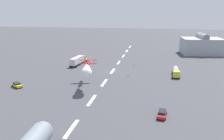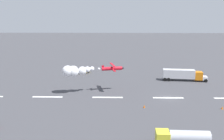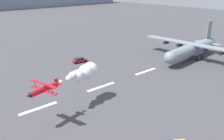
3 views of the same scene
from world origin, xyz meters
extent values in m
cube|color=white|center=(15.96, 0.00, 0.01)|extent=(8.00, 0.90, 0.01)
cube|color=white|center=(31.92, 0.00, 0.01)|extent=(8.00, 0.90, 0.01)
cube|color=white|center=(47.87, 0.00, 0.01)|extent=(8.00, 0.90, 0.01)
cylinder|color=gray|center=(67.94, -1.93, 3.11)|extent=(25.81, 5.34, 3.83)
sphere|color=gray|center=(55.14, -2.69, 3.11)|extent=(3.64, 3.64, 3.64)
cube|color=gray|center=(67.94, -1.93, 4.84)|extent=(5.25, 34.70, 0.40)
cylinder|color=black|center=(66.97, 7.54, 3.94)|extent=(2.46, 1.24, 1.10)
cylinder|color=black|center=(67.28, 2.36, 3.94)|extent=(2.46, 1.24, 1.10)
cylinder|color=black|center=(67.79, -6.27, 3.94)|extent=(2.46, 1.24, 1.10)
cylinder|color=black|center=(68.10, -11.44, 3.94)|extent=(2.46, 1.24, 1.10)
cube|color=gray|center=(78.68, -1.29, 8.03)|extent=(2.81, 0.47, 6.00)
cube|color=gray|center=(78.68, -1.29, 3.41)|extent=(2.53, 9.10, 0.24)
cube|color=black|center=(69.08, -4.28, 0.60)|extent=(3.25, 1.19, 1.20)
cube|color=black|center=(68.79, 0.54, 0.60)|extent=(3.25, 1.19, 1.20)
cylinder|color=red|center=(14.92, -5.91, 6.50)|extent=(5.84, 2.27, 1.02)
cube|color=red|center=(14.72, -5.95, 6.35)|extent=(1.97, 6.20, 0.12)
cube|color=red|center=(14.72, -5.95, 7.55)|extent=(1.97, 6.20, 0.12)
cylinder|color=black|center=(15.21, -8.07, 6.95)|extent=(0.08, 0.08, 1.20)
cylinder|color=black|center=(14.24, -3.83, 6.95)|extent=(0.08, 0.08, 1.20)
cube|color=red|center=(17.44, -5.33, 6.95)|extent=(0.70, 0.25, 1.10)
cube|color=red|center=(17.44, -5.33, 6.55)|extent=(1.03, 2.08, 0.08)
cone|color=black|center=(11.77, -6.62, 6.50)|extent=(0.87, 1.00, 0.87)
sphere|color=white|center=(18.52, -5.15, 6.53)|extent=(0.70, 0.70, 0.70)
sphere|color=white|center=(20.44, -4.83, 6.63)|extent=(1.29, 1.29, 1.29)
sphere|color=white|center=(21.64, -4.13, 6.58)|extent=(1.66, 1.66, 1.66)
sphere|color=white|center=(23.03, -3.91, 6.23)|extent=(2.42, 2.42, 2.42)
sphere|color=white|center=(26.84, -2.89, 6.37)|extent=(3.09, 3.09, 3.09)
sphere|color=white|center=(25.43, -3.20, 6.24)|extent=(3.11, 3.11, 3.11)
cube|color=#B21E23|center=(38.76, 18.93, 0.65)|extent=(4.64, 2.34, 0.65)
cube|color=#1E232D|center=(38.57, 18.96, 1.25)|extent=(2.86, 1.98, 0.55)
cylinder|color=black|center=(40.42, 19.63, 0.32)|extent=(0.66, 0.30, 0.64)
cylinder|color=black|center=(37.33, 20.02, 0.32)|extent=(0.66, 0.30, 0.64)
cylinder|color=black|center=(40.20, 17.84, 0.32)|extent=(0.66, 0.30, 0.64)
cylinder|color=black|center=(37.10, 18.23, 0.32)|extent=(0.66, 0.30, 0.64)
camera|label=1|loc=(89.36, 16.51, 24.38)|focal=36.87mm
camera|label=2|loc=(13.37, 63.23, 21.75)|focal=40.48mm
camera|label=3|loc=(-1.64, -41.72, 23.48)|focal=39.37mm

